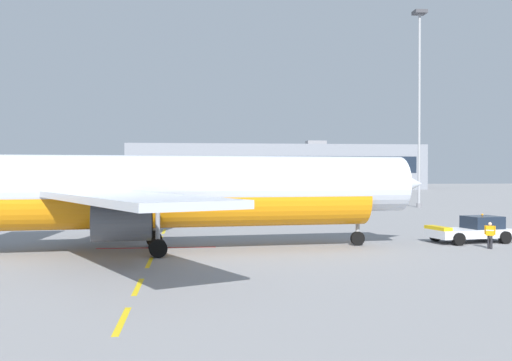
{
  "coord_description": "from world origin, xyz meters",
  "views": [
    {
      "loc": [
        20.38,
        -18.31,
        5.09
      ],
      "look_at": [
        25.4,
        27.61,
        4.47
      ],
      "focal_mm": 41.41,
      "sensor_mm": 36.0,
      "label": 1
    }
  ],
  "objects": [
    {
      "name": "terminal_satellite",
      "position": [
        46.3,
        166.23,
        6.8
      ],
      "size": [
        89.78,
        27.55,
        15.18
      ],
      "color": "gray",
      "rests_on": "ground"
    },
    {
      "name": "ground",
      "position": [
        40.0,
        40.0,
        0.0
      ],
      "size": [
        400.0,
        400.0,
        0.0
      ],
      "primitive_type": "plane",
      "color": "gray"
    },
    {
      "name": "apron_paint_markings",
      "position": [
        18.0,
        37.24,
        0.0
      ],
      "size": [
        8.0,
        96.84,
        0.01
      ],
      "color": "yellow",
      "rests_on": "ground"
    },
    {
      "name": "airliner_foreground",
      "position": [
        19.48,
        20.35,
        3.95
      ],
      "size": [
        34.82,
        34.43,
        12.2
      ],
      "color": "silver",
      "rests_on": "ground"
    },
    {
      "name": "ground_crew_worker",
      "position": [
        40.17,
        19.01,
        1.03
      ],
      "size": [
        0.57,
        0.48,
        1.79
      ],
      "color": "#232328",
      "rests_on": "ground"
    },
    {
      "name": "pushback_tug",
      "position": [
        40.77,
        22.68,
        0.9
      ],
      "size": [
        6.4,
        3.98,
        2.08
      ],
      "color": "silver",
      "rests_on": "ground"
    },
    {
      "name": "apron_light_mast_far",
      "position": [
        53.39,
        64.56,
        17.51
      ],
      "size": [
        1.8,
        1.8,
        28.64
      ],
      "color": "slate",
      "rests_on": "ground"
    }
  ]
}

